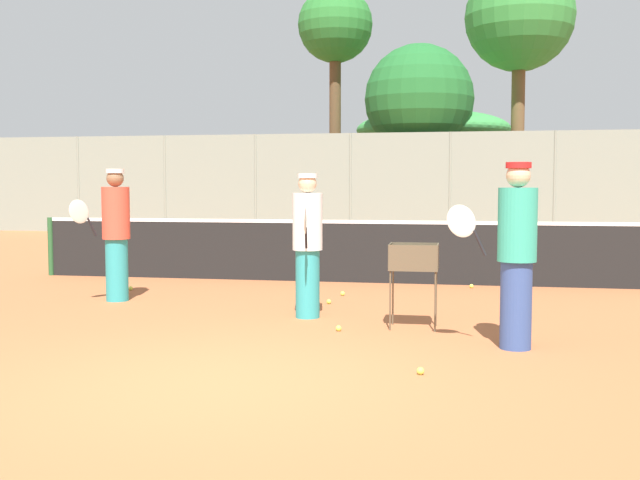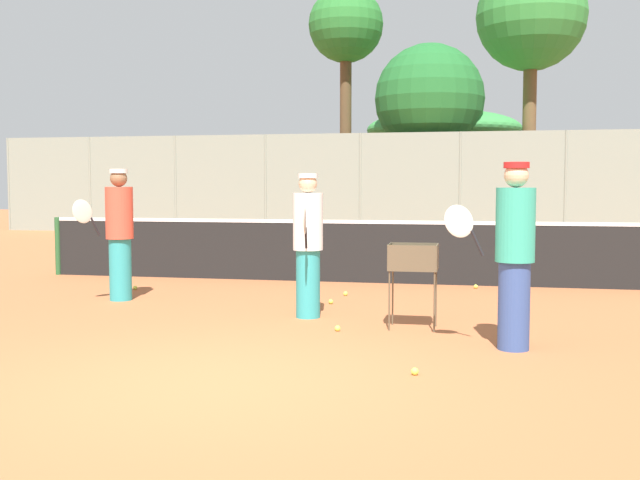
# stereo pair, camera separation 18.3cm
# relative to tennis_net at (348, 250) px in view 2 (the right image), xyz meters

# --- Properties ---
(ground_plane) EXTENTS (80.00, 80.00, 0.00)m
(ground_plane) POSITION_rel_tennis_net_xyz_m (0.00, -6.69, -0.56)
(ground_plane) COLOR #B26038
(tennis_net) EXTENTS (11.03, 0.10, 1.07)m
(tennis_net) POSITION_rel_tennis_net_xyz_m (0.00, 0.00, 0.00)
(tennis_net) COLOR #26592D
(tennis_net) RESTS_ON ground_plane
(back_fence) EXTENTS (29.66, 0.08, 3.40)m
(back_fence) POSITION_rel_tennis_net_xyz_m (-0.00, 12.24, 1.14)
(back_fence) COLOR gray
(back_fence) RESTS_ON ground_plane
(tree_0) EXTENTS (3.83, 3.83, 6.60)m
(tree_0) POSITION_rel_tennis_net_xyz_m (0.51, 14.11, 4.08)
(tree_0) COLOR brown
(tree_0) RESTS_ON ground_plane
(tree_1) EXTENTS (5.79, 5.79, 4.48)m
(tree_1) POSITION_rel_tennis_net_xyz_m (0.92, 16.27, 3.17)
(tree_1) COLOR brown
(tree_1) RESTS_ON ground_plane
(tree_2) EXTENTS (4.12, 4.12, 10.10)m
(tree_2) POSITION_rel_tennis_net_xyz_m (4.11, 17.13, 7.37)
(tree_2) COLOR brown
(tree_2) RESTS_ON ground_plane
(tree_3) EXTENTS (2.89, 2.89, 9.27)m
(tree_3) POSITION_rel_tennis_net_xyz_m (-2.84, 16.32, 7.03)
(tree_3) COLOR brown
(tree_3) RESTS_ON ground_plane
(player_white_outfit) EXTENTS (0.37, 0.93, 1.81)m
(player_white_outfit) POSITION_rel_tennis_net_xyz_m (0.08, -3.49, 0.38)
(player_white_outfit) COLOR teal
(player_white_outfit) RESTS_ON ground_plane
(player_red_cap) EXTENTS (0.95, 0.39, 1.89)m
(player_red_cap) POSITION_rel_tennis_net_xyz_m (2.52, -4.85, 0.42)
(player_red_cap) COLOR #334C8C
(player_red_cap) RESTS_ON ground_plane
(player_yellow_shirt) EXTENTS (0.64, 0.83, 1.89)m
(player_yellow_shirt) POSITION_rel_tennis_net_xyz_m (-2.89, -2.65, 0.42)
(player_yellow_shirt) COLOR teal
(player_yellow_shirt) RESTS_ON ground_plane
(ball_cart) EXTENTS (0.56, 0.41, 0.99)m
(ball_cart) POSITION_rel_tennis_net_xyz_m (1.44, -3.94, 0.19)
(ball_cart) COLOR brown
(ball_cart) RESTS_ON ground_plane
(tennis_ball_0) EXTENTS (0.07, 0.07, 0.07)m
(tennis_ball_0) POSITION_rel_tennis_net_xyz_m (1.63, -6.09, -0.53)
(tennis_ball_0) COLOR #D1E54C
(tennis_ball_0) RESTS_ON ground_plane
(tennis_ball_1) EXTENTS (0.07, 0.07, 0.07)m
(tennis_ball_1) POSITION_rel_tennis_net_xyz_m (-3.16, -1.60, -0.53)
(tennis_ball_1) COLOR #D1E54C
(tennis_ball_1) RESTS_ON ground_plane
(tennis_ball_2) EXTENTS (0.07, 0.07, 0.07)m
(tennis_ball_2) POSITION_rel_tennis_net_xyz_m (2.16, -0.36, -0.53)
(tennis_ball_2) COLOR #D1E54C
(tennis_ball_2) RESTS_ON ground_plane
(tennis_ball_4) EXTENTS (0.07, 0.07, 0.07)m
(tennis_ball_4) POSITION_rel_tennis_net_xyz_m (-0.51, -0.37, -0.53)
(tennis_ball_4) COLOR #D1E54C
(tennis_ball_4) RESTS_ON ground_plane
(tennis_ball_5) EXTENTS (0.07, 0.07, 0.07)m
(tennis_ball_5) POSITION_rel_tennis_net_xyz_m (0.61, -4.29, -0.53)
(tennis_ball_5) COLOR #D1E54C
(tennis_ball_5) RESTS_ON ground_plane
(tennis_ball_6) EXTENTS (0.07, 0.07, 0.07)m
(tennis_ball_6) POSITION_rel_tennis_net_xyz_m (-3.01, -2.63, -0.53)
(tennis_ball_6) COLOR #D1E54C
(tennis_ball_6) RESTS_ON ground_plane
(tennis_ball_7) EXTENTS (0.07, 0.07, 0.07)m
(tennis_ball_7) POSITION_rel_tennis_net_xyz_m (0.16, -2.37, -0.53)
(tennis_ball_7) COLOR #D1E54C
(tennis_ball_7) RESTS_ON ground_plane
(tennis_ball_8) EXTENTS (0.07, 0.07, 0.07)m
(tennis_ball_8) POSITION_rel_tennis_net_xyz_m (0.23, -1.57, -0.53)
(tennis_ball_8) COLOR #D1E54C
(tennis_ball_8) RESTS_ON ground_plane
(parked_car) EXTENTS (4.20, 1.70, 1.60)m
(parked_car) POSITION_rel_tennis_net_xyz_m (5.50, 15.92, 0.10)
(parked_car) COLOR #B2B7BC
(parked_car) RESTS_ON ground_plane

